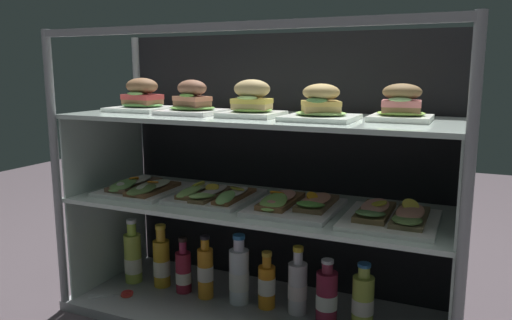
{
  "coord_description": "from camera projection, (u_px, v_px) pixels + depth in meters",
  "views": [
    {
      "loc": [
        0.65,
        -1.46,
        0.85
      ],
      "look_at": [
        0.0,
        0.0,
        0.56
      ],
      "focal_mm": 34.71,
      "sensor_mm": 36.0,
      "label": 1
    }
  ],
  "objects": [
    {
      "name": "ground_plane",
      "position": [
        256.0,
        319.0,
        1.73
      ],
      "size": [
        6.0,
        6.0,
        0.02
      ],
      "primitive_type": "cube",
      "color": "#493F45",
      "rests_on": "ground"
    },
    {
      "name": "case_base_deck",
      "position": [
        256.0,
        312.0,
        1.73
      ],
      "size": [
        1.32,
        0.49,
        0.03
      ],
      "primitive_type": "cube",
      "color": "#9EA0A3",
      "rests_on": "ground"
    },
    {
      "name": "case_frame",
      "position": [
        274.0,
        161.0,
        1.78
      ],
      "size": [
        1.32,
        0.49,
        0.98
      ],
      "color": "gray",
      "rests_on": "ground"
    },
    {
      "name": "riser_lower_tier",
      "position": [
        256.0,
        258.0,
        1.69
      ],
      "size": [
        1.27,
        0.43,
        0.36
      ],
      "color": "silver",
      "rests_on": "case_base_deck"
    },
    {
      "name": "shelf_lower_glass",
      "position": [
        256.0,
        205.0,
        1.66
      ],
      "size": [
        1.28,
        0.45,
        0.01
      ],
      "primitive_type": "cube",
      "color": "silver",
      "rests_on": "riser_lower_tier"
    },
    {
      "name": "riser_upper_tier",
      "position": [
        256.0,
        162.0,
        1.63
      ],
      "size": [
        1.27,
        0.43,
        0.28
      ],
      "color": "silver",
      "rests_on": "shelf_lower_glass"
    },
    {
      "name": "shelf_upper_glass",
      "position": [
        256.0,
        118.0,
        1.61
      ],
      "size": [
        1.28,
        0.45,
        0.01
      ],
      "primitive_type": "cube",
      "color": "silver",
      "rests_on": "riser_upper_tier"
    },
    {
      "name": "plated_roll_sandwich_near_right_corner",
      "position": [
        142.0,
        99.0,
        1.79
      ],
      "size": [
        0.21,
        0.21,
        0.12
      ],
      "color": "white",
      "rests_on": "shelf_upper_glass"
    },
    {
      "name": "plated_roll_sandwich_mid_right",
      "position": [
        192.0,
        102.0,
        1.67
      ],
      "size": [
        0.19,
        0.19,
        0.11
      ],
      "color": "white",
      "rests_on": "shelf_upper_glass"
    },
    {
      "name": "plated_roll_sandwich_far_left",
      "position": [
        253.0,
        103.0,
        1.57
      ],
      "size": [
        0.18,
        0.18,
        0.12
      ],
      "color": "white",
      "rests_on": "shelf_upper_glass"
    },
    {
      "name": "plated_roll_sandwich_right_of_center",
      "position": [
        321.0,
        107.0,
        1.46
      ],
      "size": [
        0.21,
        0.21,
        0.11
      ],
      "color": "white",
      "rests_on": "shelf_upper_glass"
    },
    {
      "name": "plated_roll_sandwich_far_right",
      "position": [
        401.0,
        107.0,
        1.44
      ],
      "size": [
        0.17,
        0.17,
        0.11
      ],
      "color": "white",
      "rests_on": "shelf_upper_glass"
    },
    {
      "name": "open_sandwich_tray_far_left",
      "position": [
        143.0,
        187.0,
        1.8
      ],
      "size": [
        0.27,
        0.3,
        0.06
      ],
      "color": "white",
      "rests_on": "shelf_lower_glass"
    },
    {
      "name": "open_sandwich_tray_center",
      "position": [
        214.0,
        195.0,
        1.69
      ],
      "size": [
        0.27,
        0.3,
        0.06
      ],
      "color": "white",
      "rests_on": "shelf_lower_glass"
    },
    {
      "name": "open_sandwich_tray_far_right",
      "position": [
        296.0,
        204.0,
        1.57
      ],
      "size": [
        0.27,
        0.3,
        0.06
      ],
      "color": "white",
      "rests_on": "shelf_lower_glass"
    },
    {
      "name": "open_sandwich_tray_near_right_corner",
      "position": [
        391.0,
        216.0,
        1.44
      ],
      "size": [
        0.27,
        0.3,
        0.06
      ],
      "color": "white",
      "rests_on": "shelf_lower_glass"
    },
    {
      "name": "juice_bottle_back_right",
      "position": [
        133.0,
        257.0,
        1.92
      ],
      "size": [
        0.07,
        0.07,
        0.25
      ],
      "color": "#BCD14E",
      "rests_on": "case_base_deck"
    },
    {
      "name": "juice_bottle_back_left",
      "position": [
        162.0,
        262.0,
        1.88
      ],
      "size": [
        0.06,
        0.06,
        0.24
      ],
      "color": "gold",
      "rests_on": "case_base_deck"
    },
    {
      "name": "juice_bottle_front_middle",
      "position": [
        183.0,
        271.0,
        1.84
      ],
      "size": [
        0.06,
        0.06,
        0.21
      ],
      "color": "#A02138",
      "rests_on": "case_base_deck"
    },
    {
      "name": "juice_bottle_back_center",
      "position": [
        206.0,
        271.0,
        1.79
      ],
      "size": [
        0.06,
        0.06,
        0.23
      ],
      "color": "orange",
      "rests_on": "case_base_deck"
    },
    {
      "name": "juice_bottle_tucked_behind",
      "position": [
        239.0,
        275.0,
        1.75
      ],
      "size": [
        0.07,
        0.07,
        0.25
      ],
      "color": "white",
      "rests_on": "case_base_deck"
    },
    {
      "name": "juice_bottle_front_left_end",
      "position": [
        267.0,
        285.0,
        1.71
      ],
      "size": [
        0.06,
        0.06,
        0.2
      ],
      "color": "orange",
      "rests_on": "case_base_deck"
    },
    {
      "name": "juice_bottle_front_second",
      "position": [
        298.0,
        287.0,
        1.68
      ],
      "size": [
        0.07,
        0.07,
        0.23
      ],
      "color": "silver",
      "rests_on": "case_base_deck"
    },
    {
      "name": "juice_bottle_near_post",
      "position": [
        327.0,
        296.0,
        1.61
      ],
      "size": [
        0.07,
        0.07,
        0.22
      ],
      "color": "maroon",
      "rests_on": "case_base_deck"
    },
    {
      "name": "juice_bottle_front_fourth",
      "position": [
        363.0,
        301.0,
        1.58
      ],
      "size": [
        0.07,
        0.07,
        0.22
      ],
      "color": "#BDCD4D",
      "rests_on": "case_base_deck"
    },
    {
      "name": "kitchen_scissors",
      "position": [
        122.0,
        294.0,
        1.82
      ],
      "size": [
        0.16,
        0.13,
        0.01
      ],
      "color": "silver",
      "rests_on": "case_base_deck"
    }
  ]
}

